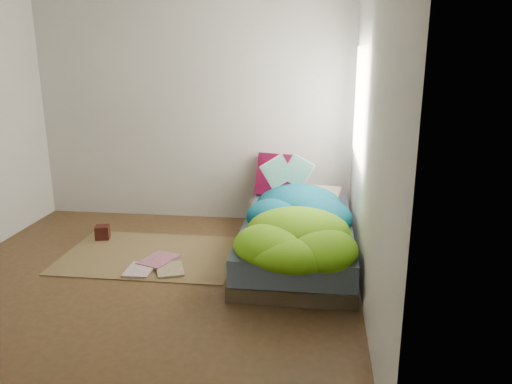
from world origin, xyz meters
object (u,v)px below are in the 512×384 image
bed (297,239)px  floor_book_b (147,258)px  pillow_magenta (278,175)px  wooden_box (103,232)px  open_book (288,162)px  floor_book_a (127,269)px

bed → floor_book_b: (-1.36, -0.29, -0.14)m
bed → floor_book_b: bed is taller
pillow_magenta → wooden_box: 1.92m
open_book → pillow_magenta: bearing=91.2°
pillow_magenta → wooden_box: pillow_magenta is taller
bed → floor_book_b: 1.40m
bed → open_book: (-0.13, 0.41, 0.64)m
bed → open_book: bearing=106.9°
floor_book_a → floor_book_b: 0.27m
wooden_box → floor_book_b: wooden_box is taller
pillow_magenta → open_book: bearing=-58.9°
floor_book_b → floor_book_a: bearing=-90.2°
wooden_box → floor_book_a: (0.53, -0.72, -0.06)m
open_book → floor_book_b: open_book is taller
bed → wooden_box: size_ratio=14.73×
pillow_magenta → open_book: 0.51m
pillow_magenta → floor_book_a: 1.91m
wooden_box → floor_book_a: wooden_box is taller
wooden_box → open_book: bearing=7.4°
floor_book_a → wooden_box: bearing=124.9°
open_book → floor_book_a: size_ratio=1.40×
pillow_magenta → floor_book_b: 1.67m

